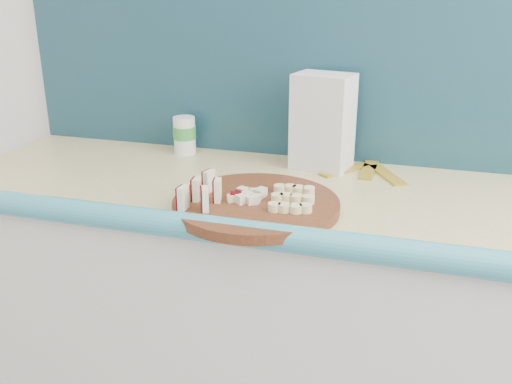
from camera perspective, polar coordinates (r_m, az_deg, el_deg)
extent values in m
cube|color=white|center=(1.67, 9.09, 16.29)|extent=(3.60, 0.04, 2.60)
cube|color=silver|center=(1.68, 9.39, -15.48)|extent=(2.20, 0.60, 0.88)
cube|color=tan|center=(1.46, 10.42, -0.86)|extent=(2.20, 0.60, 0.03)
cube|color=teal|center=(1.18, 8.68, -5.99)|extent=(2.20, 0.06, 0.03)
cube|color=teal|center=(1.67, 12.22, 11.21)|extent=(2.20, 0.02, 0.50)
cylinder|color=#3F1A0D|center=(1.33, 0.00, -1.29)|extent=(0.44, 0.44, 0.02)
cube|color=beige|center=(1.28, -7.28, -0.60)|extent=(0.02, 0.03, 0.05)
cube|color=#4C0508|center=(1.28, -7.66, -0.58)|extent=(0.01, 0.03, 0.05)
cube|color=beige|center=(1.33, -5.94, 0.27)|extent=(0.02, 0.03, 0.05)
cube|color=#4C0508|center=(1.33, -6.31, 0.29)|extent=(0.01, 0.03, 0.05)
cube|color=beige|center=(1.38, -4.69, 1.08)|extent=(0.02, 0.03, 0.05)
cube|color=#4C0508|center=(1.38, -5.05, 1.10)|extent=(0.01, 0.03, 0.05)
cube|color=beige|center=(1.27, -5.10, -0.72)|extent=(0.02, 0.03, 0.05)
cube|color=#4C0508|center=(1.27, -5.49, -0.70)|extent=(0.01, 0.03, 0.05)
cube|color=beige|center=(1.32, -3.83, 0.17)|extent=(0.02, 0.03, 0.05)
cube|color=#4C0508|center=(1.32, -4.20, 0.19)|extent=(0.01, 0.03, 0.05)
cube|color=beige|center=(1.33, -0.65, -0.38)|extent=(0.02, 0.02, 0.02)
cube|color=beige|center=(1.33, -0.34, -0.30)|extent=(0.02, 0.02, 0.02)
cube|color=#4C0508|center=(1.34, -0.19, -0.15)|extent=(0.02, 0.02, 0.02)
cube|color=beige|center=(1.34, -0.77, -0.23)|extent=(0.02, 0.02, 0.02)
cube|color=beige|center=(1.35, -0.88, -0.09)|extent=(0.02, 0.02, 0.02)
cube|color=beige|center=(1.35, -1.25, 0.01)|extent=(0.02, 0.02, 0.02)
cube|color=beige|center=(1.34, -1.30, -0.21)|extent=(0.02, 0.02, 0.02)
cube|color=beige|center=(1.34, -1.72, -0.21)|extent=(0.02, 0.02, 0.02)
cube|color=#4C0508|center=(1.33, -2.16, -0.30)|extent=(0.02, 0.02, 0.02)
cube|color=beige|center=(1.33, -1.59, -0.42)|extent=(0.02, 0.02, 0.02)
cube|color=beige|center=(1.32, -1.76, -0.57)|extent=(0.02, 0.02, 0.02)
cube|color=beige|center=(1.32, -1.19, -0.47)|extent=(0.02, 0.02, 0.02)
cube|color=beige|center=(1.31, -1.11, -0.61)|extent=(0.02, 0.02, 0.02)
cube|color=beige|center=(1.31, -0.76, -0.72)|extent=(0.02, 0.02, 0.02)
cube|color=#4C0508|center=(1.32, -0.74, -0.49)|extent=(0.02, 0.02, 0.02)
cube|color=beige|center=(1.32, -0.34, -0.50)|extent=(0.02, 0.02, 0.02)
cylinder|color=beige|center=(1.27, 1.82, -1.51)|extent=(0.03, 0.03, 0.02)
cylinder|color=beige|center=(1.26, 2.87, -1.57)|extent=(0.03, 0.03, 0.02)
cylinder|color=beige|center=(1.26, 3.93, -1.62)|extent=(0.03, 0.03, 0.02)
cylinder|color=beige|center=(1.26, 5.00, -1.68)|extent=(0.03, 0.03, 0.02)
cylinder|color=beige|center=(1.32, 2.10, -0.56)|extent=(0.03, 0.03, 0.02)
cylinder|color=beige|center=(1.32, 3.11, -0.61)|extent=(0.03, 0.03, 0.02)
cylinder|color=beige|center=(1.32, 4.13, -0.66)|extent=(0.03, 0.03, 0.02)
cylinder|color=beige|center=(1.32, 5.15, -0.71)|extent=(0.03, 0.03, 0.02)
cylinder|color=beige|center=(1.38, 2.36, 0.32)|extent=(0.03, 0.03, 0.02)
cylinder|color=beige|center=(1.37, 3.33, 0.27)|extent=(0.03, 0.03, 0.02)
cylinder|color=beige|center=(1.37, 4.31, 0.22)|extent=(0.03, 0.03, 0.02)
cylinder|color=beige|center=(1.37, 5.29, 0.17)|extent=(0.03, 0.03, 0.02)
cube|color=silver|center=(1.61, 6.68, 6.95)|extent=(0.18, 0.14, 0.27)
cylinder|color=white|center=(1.77, -7.16, 5.65)|extent=(0.07, 0.07, 0.11)
cylinder|color=green|center=(1.77, -7.17, 5.95)|extent=(0.07, 0.07, 0.04)
cube|color=gold|center=(1.62, 8.89, 2.20)|extent=(0.13, 0.16, 0.01)
cube|color=gold|center=(1.64, 11.21, 2.20)|extent=(0.04, 0.17, 0.01)
cube|color=gold|center=(1.60, 12.99, 1.67)|extent=(0.12, 0.17, 0.01)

